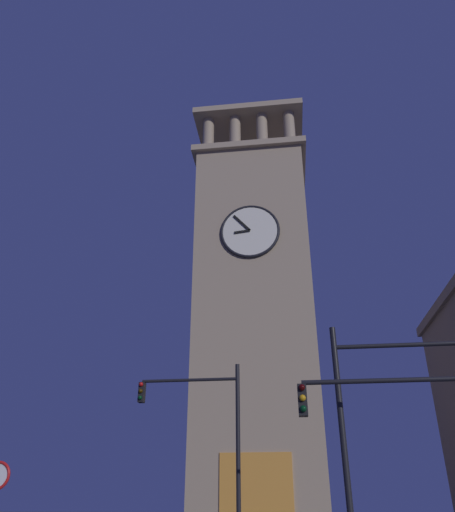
% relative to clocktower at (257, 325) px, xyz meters
% --- Properties ---
extents(clocktower, '(6.88, 7.79, 27.85)m').
position_rel_clocktower_xyz_m(clocktower, '(0.00, 0.00, 0.00)').
color(clocktower, gray).
rests_on(clocktower, ground_plane).
extents(traffic_signal_near, '(3.67, 0.41, 6.33)m').
position_rel_clocktower_xyz_m(traffic_signal_near, '(-4.04, 13.76, -6.99)').
color(traffic_signal_near, black).
rests_on(traffic_signal_near, ground_plane).
extents(traffic_signal_mid, '(3.90, 0.41, 6.76)m').
position_rel_clocktower_xyz_m(traffic_signal_mid, '(1.41, 8.34, -6.70)').
color(traffic_signal_mid, black).
rests_on(traffic_signal_mid, ground_plane).
extents(traffic_signal_far, '(4.46, 0.41, 5.17)m').
position_rel_clocktower_xyz_m(traffic_signal_far, '(-4.70, 14.62, -7.64)').
color(traffic_signal_far, black).
rests_on(traffic_signal_far, ground_plane).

